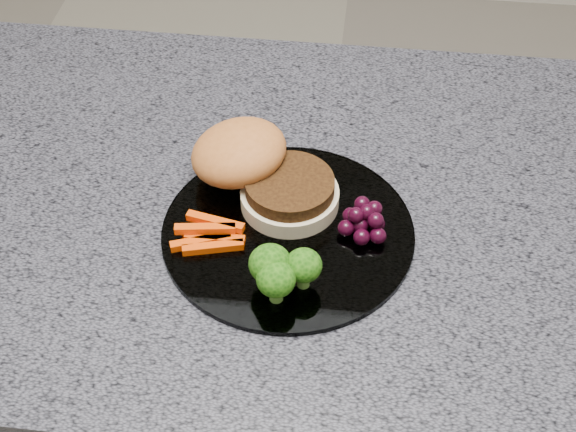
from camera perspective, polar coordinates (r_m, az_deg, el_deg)
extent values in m
cube|color=#50331B|center=(1.24, -0.72, -14.39)|extent=(1.20, 0.60, 0.86)
cube|color=#51515C|center=(0.88, -0.98, 0.42)|extent=(1.20, 0.60, 0.04)
cylinder|color=white|center=(0.82, 0.00, -1.12)|extent=(0.26, 0.26, 0.01)
cylinder|color=beige|center=(0.84, 0.12, 1.33)|extent=(0.13, 0.13, 0.02)
cylinder|color=#3A220B|center=(0.83, 0.12, 2.18)|extent=(0.12, 0.12, 0.02)
ellipsoid|color=#AC5F2B|center=(0.86, -3.51, 4.18)|extent=(0.13, 0.13, 0.06)
cube|color=#E04003|center=(0.82, -5.43, -1.00)|extent=(0.06, 0.02, 0.01)
cube|color=#E04003|center=(0.81, -5.23, -1.62)|extent=(0.06, 0.01, 0.01)
cube|color=#E04003|center=(0.81, -6.24, -1.82)|extent=(0.06, 0.03, 0.01)
cube|color=#E04003|center=(0.82, -5.19, -0.42)|extent=(0.06, 0.02, 0.01)
cube|color=#E04003|center=(0.81, -5.92, -0.91)|extent=(0.06, 0.02, 0.01)
cube|color=#E04003|center=(0.80, -5.36, -2.24)|extent=(0.06, 0.02, 0.01)
cylinder|color=#538731|center=(0.77, -1.25, -4.48)|extent=(0.01, 0.01, 0.02)
ellipsoid|color=#113D08|center=(0.75, -1.28, -3.42)|extent=(0.04, 0.04, 0.04)
cylinder|color=#538731|center=(0.77, 1.10, -4.50)|extent=(0.01, 0.01, 0.02)
ellipsoid|color=#113D08|center=(0.75, 1.12, -3.53)|extent=(0.04, 0.04, 0.03)
cylinder|color=#538731|center=(0.76, -0.84, -5.50)|extent=(0.01, 0.01, 0.02)
ellipsoid|color=#113D08|center=(0.74, -0.86, -4.50)|extent=(0.04, 0.04, 0.03)
sphere|color=black|center=(0.82, 5.18, -0.66)|extent=(0.02, 0.02, 0.02)
sphere|color=black|center=(0.82, 6.33, -0.56)|extent=(0.02, 0.02, 0.02)
sphere|color=black|center=(0.83, 5.86, 0.20)|extent=(0.02, 0.02, 0.02)
sphere|color=black|center=(0.83, 4.46, 0.03)|extent=(0.02, 0.02, 0.02)
sphere|color=black|center=(0.81, 4.14, -0.86)|extent=(0.02, 0.02, 0.02)
sphere|color=black|center=(0.81, 5.26, -1.50)|extent=(0.02, 0.02, 0.02)
sphere|color=black|center=(0.81, 6.42, -1.40)|extent=(0.02, 0.02, 0.02)
sphere|color=black|center=(0.81, 5.64, 0.30)|extent=(0.02, 0.02, 0.02)
sphere|color=black|center=(0.81, 4.86, 0.08)|extent=(0.02, 0.02, 0.02)
sphere|color=black|center=(0.81, 6.26, -0.30)|extent=(0.02, 0.02, 0.02)
sphere|color=black|center=(0.82, 5.29, 0.87)|extent=(0.02, 0.02, 0.02)
sphere|color=black|center=(0.82, 6.16, 0.53)|extent=(0.02, 0.02, 0.02)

